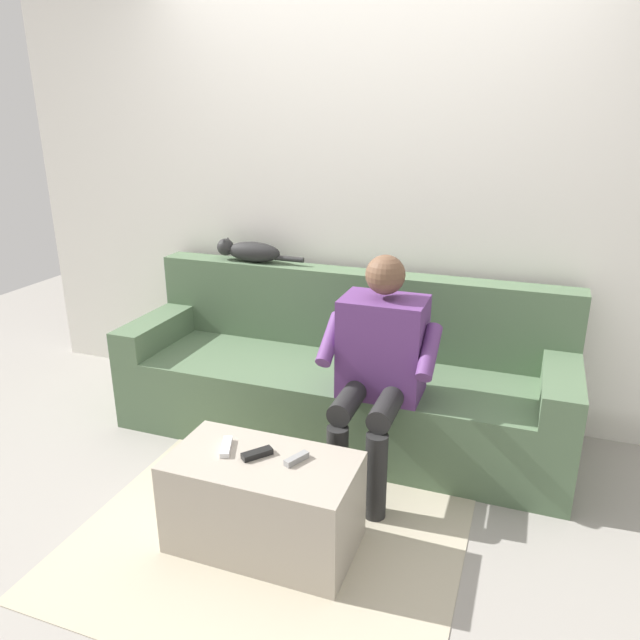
# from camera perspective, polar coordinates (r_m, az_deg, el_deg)

# --- Properties ---
(ground_plane) EXTENTS (8.00, 8.00, 0.00)m
(ground_plane) POSITION_cam_1_polar(r_m,az_deg,el_deg) (2.94, -2.68, -16.93)
(ground_plane) COLOR gray
(back_wall) EXTENTS (4.56, 0.06, 2.76)m
(back_wall) POSITION_cam_1_polar(r_m,az_deg,el_deg) (3.48, 4.52, 13.37)
(back_wall) COLOR silver
(back_wall) RESTS_ON ground
(couch) EXTENTS (2.44, 0.76, 0.88)m
(couch) POSITION_cam_1_polar(r_m,az_deg,el_deg) (3.38, 2.08, -5.79)
(couch) COLOR #516B4C
(couch) RESTS_ON ground
(coffee_table) EXTENTS (0.77, 0.41, 0.41)m
(coffee_table) POSITION_cam_1_polar(r_m,az_deg,el_deg) (2.60, -5.40, -16.89)
(coffee_table) COLOR #A89E8E
(coffee_table) RESTS_ON ground
(person_solo_seated) EXTENTS (0.55, 0.59, 1.11)m
(person_solo_seated) POSITION_cam_1_polar(r_m,az_deg,el_deg) (2.86, 5.61, -3.73)
(person_solo_seated) COLOR #5B3370
(person_solo_seated) RESTS_ON ground
(cat_on_backrest) EXTENTS (0.56, 0.12, 0.13)m
(cat_on_backrest) POSITION_cam_1_polar(r_m,az_deg,el_deg) (3.63, -6.73, 6.52)
(cat_on_backrest) COLOR black
(cat_on_backrest) RESTS_ON couch
(remote_white) EXTENTS (0.09, 0.15, 0.02)m
(remote_white) POSITION_cam_1_polar(r_m,az_deg,el_deg) (2.57, -8.90, -11.82)
(remote_white) COLOR white
(remote_white) RESTS_ON coffee_table
(remote_gray) EXTENTS (0.08, 0.12, 0.03)m
(remote_gray) POSITION_cam_1_polar(r_m,az_deg,el_deg) (2.46, -2.25, -13.05)
(remote_gray) COLOR gray
(remote_gray) RESTS_ON coffee_table
(remote_black) EXTENTS (0.11, 0.13, 0.02)m
(remote_black) POSITION_cam_1_polar(r_m,az_deg,el_deg) (2.51, -6.00, -12.53)
(remote_black) COLOR black
(remote_black) RESTS_ON coffee_table
(floor_rug) EXTENTS (1.62, 1.54, 0.01)m
(floor_rug) POSITION_cam_1_polar(r_m,az_deg,el_deg) (2.81, -4.17, -18.86)
(floor_rug) COLOR #B7AD93
(floor_rug) RESTS_ON ground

